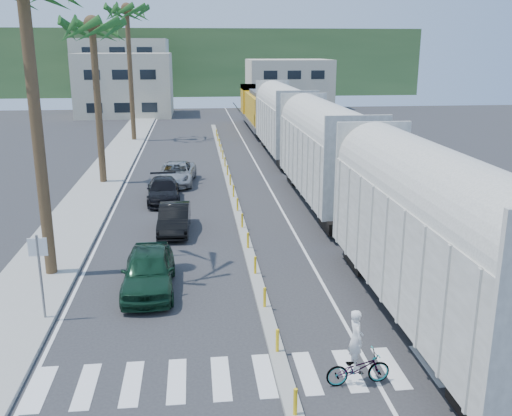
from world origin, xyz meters
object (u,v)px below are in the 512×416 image
(car_second, at_px, (174,219))
(cyclist, at_px, (358,361))
(street_sign, at_px, (40,266))
(car_lead, at_px, (149,270))

(car_second, distance_m, cyclist, 14.71)
(car_second, relative_size, cyclist, 1.93)
(street_sign, bearing_deg, car_lead, 33.67)
(street_sign, relative_size, car_second, 0.72)
(car_lead, relative_size, car_second, 1.12)
(car_lead, xyz_separation_m, cyclist, (5.97, -6.82, -0.10))
(street_sign, xyz_separation_m, cyclist, (9.22, -4.66, -1.28))
(car_lead, relative_size, cyclist, 2.16)
(street_sign, distance_m, car_lead, 4.08)
(street_sign, bearing_deg, cyclist, -26.80)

